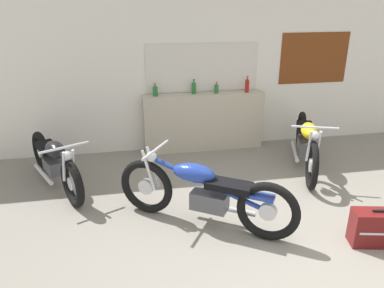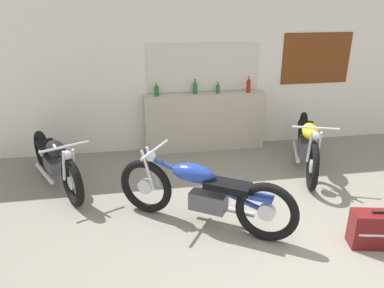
{
  "view_description": "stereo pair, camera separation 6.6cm",
  "coord_description": "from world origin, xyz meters",
  "px_view_note": "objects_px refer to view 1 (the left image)",
  "views": [
    {
      "loc": [
        -1.77,
        -2.78,
        2.57
      ],
      "look_at": [
        -0.88,
        1.86,
        0.7
      ],
      "focal_mm": 35.0,
      "sensor_mm": 36.0,
      "label": 1
    },
    {
      "loc": [
        -1.7,
        -2.8,
        2.57
      ],
      "look_at": [
        -0.88,
        1.86,
        0.7
      ],
      "focal_mm": 35.0,
      "sensor_mm": 36.0,
      "label": 2
    }
  ],
  "objects_px": {
    "motorcycle_yellow": "(306,142)",
    "motorcycle_blue": "(204,193)",
    "motorcycle_black": "(55,162)",
    "bottle_left_center": "(194,87)",
    "bottle_right_center": "(247,85)",
    "bottle_center": "(216,88)",
    "bottle_leftmost": "(155,90)",
    "hard_case_darkred": "(379,228)"
  },
  "relations": [
    {
      "from": "motorcycle_yellow",
      "to": "motorcycle_blue",
      "type": "relative_size",
      "value": 1.06
    },
    {
      "from": "motorcycle_black",
      "to": "motorcycle_yellow",
      "type": "relative_size",
      "value": 0.88
    },
    {
      "from": "bottle_left_center",
      "to": "bottle_right_center",
      "type": "distance_m",
      "value": 0.93
    },
    {
      "from": "bottle_left_center",
      "to": "bottle_right_center",
      "type": "height_order",
      "value": "bottle_right_center"
    },
    {
      "from": "motorcycle_black",
      "to": "motorcycle_blue",
      "type": "bearing_deg",
      "value": -35.63
    },
    {
      "from": "bottle_right_center",
      "to": "motorcycle_yellow",
      "type": "height_order",
      "value": "bottle_right_center"
    },
    {
      "from": "bottle_left_center",
      "to": "bottle_center",
      "type": "xyz_separation_m",
      "value": [
        0.39,
        -0.03,
        -0.02
      ]
    },
    {
      "from": "bottle_center",
      "to": "motorcycle_yellow",
      "type": "xyz_separation_m",
      "value": [
        1.2,
        -1.08,
        -0.67
      ]
    },
    {
      "from": "bottle_center",
      "to": "motorcycle_blue",
      "type": "relative_size",
      "value": 0.1
    },
    {
      "from": "bottle_leftmost",
      "to": "bottle_left_center",
      "type": "xyz_separation_m",
      "value": [
        0.66,
        0.04,
        0.01
      ]
    },
    {
      "from": "hard_case_darkred",
      "to": "bottle_center",
      "type": "bearing_deg",
      "value": 108.87
    },
    {
      "from": "bottle_left_center",
      "to": "motorcycle_black",
      "type": "bearing_deg",
      "value": -154.13
    },
    {
      "from": "hard_case_darkred",
      "to": "bottle_leftmost",
      "type": "bearing_deg",
      "value": 124.35
    },
    {
      "from": "motorcycle_yellow",
      "to": "motorcycle_blue",
      "type": "height_order",
      "value": "motorcycle_blue"
    },
    {
      "from": "bottle_right_center",
      "to": "motorcycle_yellow",
      "type": "xyz_separation_m",
      "value": [
        0.67,
        -1.03,
        -0.71
      ]
    },
    {
      "from": "bottle_leftmost",
      "to": "motorcycle_black",
      "type": "bearing_deg",
      "value": -146.38
    },
    {
      "from": "bottle_leftmost",
      "to": "motorcycle_black",
      "type": "relative_size",
      "value": 0.12
    },
    {
      "from": "bottle_leftmost",
      "to": "motorcycle_black",
      "type": "height_order",
      "value": "bottle_leftmost"
    },
    {
      "from": "motorcycle_black",
      "to": "bottle_center",
      "type": "bearing_deg",
      "value": 21.84
    },
    {
      "from": "bottle_center",
      "to": "motorcycle_yellow",
      "type": "height_order",
      "value": "bottle_center"
    },
    {
      "from": "motorcycle_blue",
      "to": "bottle_leftmost",
      "type": "bearing_deg",
      "value": 97.53
    },
    {
      "from": "bottle_center",
      "to": "motorcycle_blue",
      "type": "bearing_deg",
      "value": -107.31
    },
    {
      "from": "bottle_center",
      "to": "hard_case_darkred",
      "type": "height_order",
      "value": "bottle_center"
    },
    {
      "from": "bottle_left_center",
      "to": "motorcycle_blue",
      "type": "bearing_deg",
      "value": -98.28
    },
    {
      "from": "bottle_leftmost",
      "to": "hard_case_darkred",
      "type": "distance_m",
      "value": 3.87
    },
    {
      "from": "bottle_left_center",
      "to": "bottle_right_center",
      "type": "relative_size",
      "value": 0.87
    },
    {
      "from": "bottle_right_center",
      "to": "motorcycle_black",
      "type": "bearing_deg",
      "value": -162.35
    },
    {
      "from": "bottle_left_center",
      "to": "motorcycle_yellow",
      "type": "height_order",
      "value": "bottle_left_center"
    },
    {
      "from": "motorcycle_yellow",
      "to": "motorcycle_blue",
      "type": "xyz_separation_m",
      "value": [
        -1.95,
        -1.3,
        0.0
      ]
    },
    {
      "from": "bottle_left_center",
      "to": "motorcycle_black",
      "type": "xyz_separation_m",
      "value": [
        -2.22,
        -1.07,
        -0.73
      ]
    },
    {
      "from": "bottle_center",
      "to": "motorcycle_blue",
      "type": "xyz_separation_m",
      "value": [
        -0.74,
        -2.38,
        -0.67
      ]
    },
    {
      "from": "hard_case_darkred",
      "to": "motorcycle_black",
      "type": "bearing_deg",
      "value": 150.59
    },
    {
      "from": "bottle_left_center",
      "to": "bottle_right_center",
      "type": "bearing_deg",
      "value": -4.65
    },
    {
      "from": "motorcycle_black",
      "to": "hard_case_darkred",
      "type": "xyz_separation_m",
      "value": [
        3.67,
        -2.07,
        -0.19
      ]
    },
    {
      "from": "bottle_center",
      "to": "motorcycle_yellow",
      "type": "distance_m",
      "value": 1.75
    },
    {
      "from": "bottle_left_center",
      "to": "hard_case_darkred",
      "type": "distance_m",
      "value": 3.59
    },
    {
      "from": "bottle_right_center",
      "to": "motorcycle_yellow",
      "type": "bearing_deg",
      "value": -57.0
    },
    {
      "from": "bottle_leftmost",
      "to": "bottle_center",
      "type": "bearing_deg",
      "value": 0.7
    },
    {
      "from": "motorcycle_yellow",
      "to": "motorcycle_black",
      "type": "bearing_deg",
      "value": 179.5
    },
    {
      "from": "motorcycle_yellow",
      "to": "hard_case_darkred",
      "type": "bearing_deg",
      "value": -93.92
    },
    {
      "from": "bottle_right_center",
      "to": "motorcycle_black",
      "type": "height_order",
      "value": "bottle_right_center"
    },
    {
      "from": "bottle_left_center",
      "to": "motorcycle_black",
      "type": "relative_size",
      "value": 0.14
    }
  ]
}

